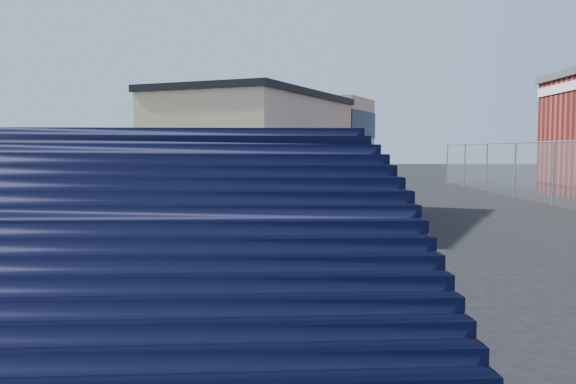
{
  "coord_description": "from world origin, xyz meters",
  "views": [
    {
      "loc": [
        -1.31,
        -7.26,
        1.58
      ],
      "look_at": [
        -1.4,
        1.0,
        1.0
      ],
      "focal_mm": 38.0,
      "sensor_mm": 36.0,
      "label": 1
    }
  ],
  "objects": [
    {
      "name": "ground",
      "position": [
        0.0,
        0.0,
        0.0
      ],
      "size": [
        120.0,
        120.0,
        0.0
      ],
      "primitive_type": "plane",
      "color": "black",
      "rests_on": "ground"
    },
    {
      "name": "streetside",
      "position": [
        -5.57,
        2.0,
        0.07
      ],
      "size": [
        6.12,
        50.0,
        0.15
      ],
      "color": "gray",
      "rests_on": "ground"
    },
    {
      "name": "parking_meter",
      "position": [
        -2.8,
        -0.81,
        1.26
      ],
      "size": [
        0.25,
        0.21,
        1.53
      ],
      "rotation": [
        0.0,
        0.0,
        0.43
      ],
      "color": "#3F4247",
      "rests_on": "ground"
    },
    {
      "name": "white_wagon",
      "position": [
        -1.43,
        2.99,
        0.72
      ],
      "size": [
        2.03,
        4.97,
        1.44
      ],
      "primitive_type": "imported",
      "rotation": [
        0.0,
        0.0,
        -0.0
      ],
      "color": "silver",
      "rests_on": "ground"
    },
    {
      "name": "dump_truck",
      "position": [
        -1.64,
        7.11,
        1.64
      ],
      "size": [
        5.4,
        7.9,
        2.92
      ],
      "rotation": [
        0.0,
        0.0,
        -0.4
      ],
      "color": "black",
      "rests_on": "ground"
    }
  ]
}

